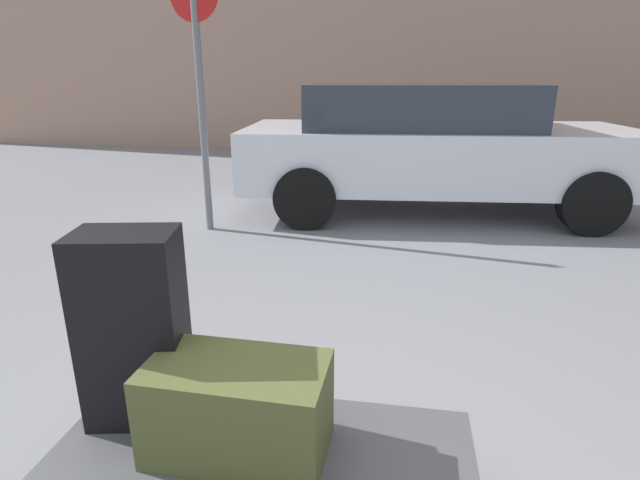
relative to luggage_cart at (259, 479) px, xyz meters
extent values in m
cube|color=#4C4C51|center=(0.00, 0.00, 0.02)|extent=(1.37, 0.71, 0.10)
cylinder|color=black|center=(0.47, 0.24, -0.15)|extent=(0.24, 0.06, 0.24)
cylinder|color=black|center=(-0.47, 0.24, -0.15)|extent=(0.24, 0.06, 0.24)
cube|color=#4C5128|center=(-0.07, 0.04, 0.23)|extent=(0.58, 0.33, 0.31)
cube|color=black|center=(-0.48, 0.17, 0.41)|extent=(0.37, 0.29, 0.68)
cube|color=silver|center=(0.78, 4.62, 0.37)|extent=(4.44, 2.16, 0.64)
cube|color=#2D333D|center=(0.53, 4.60, 0.92)|extent=(2.54, 1.79, 0.46)
cylinder|color=black|center=(2.12, 5.59, 0.05)|extent=(0.66, 0.27, 0.64)
cylinder|color=black|center=(2.27, 3.90, 0.05)|extent=(0.66, 0.27, 0.64)
cylinder|color=black|center=(-0.71, 5.35, 0.05)|extent=(0.66, 0.27, 0.64)
cylinder|color=black|center=(-0.56, 3.65, 0.05)|extent=(0.66, 0.27, 0.64)
cylinder|color=#383838|center=(2.59, 7.07, 0.06)|extent=(0.23, 0.23, 0.65)
cylinder|color=#383838|center=(3.80, 7.07, 0.06)|extent=(0.23, 0.23, 0.65)
cylinder|color=slate|center=(-1.53, 3.46, 0.96)|extent=(0.07, 0.07, 2.47)
camera|label=1|loc=(0.40, -1.24, 1.23)|focal=28.05mm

